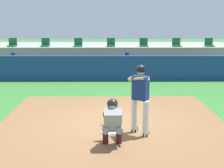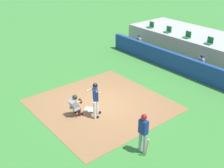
% 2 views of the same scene
% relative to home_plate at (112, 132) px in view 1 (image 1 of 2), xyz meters
% --- Properties ---
extents(ground_plane, '(80.00, 80.00, 0.00)m').
position_rel_home_plate_xyz_m(ground_plane, '(0.00, 0.80, -0.02)').
color(ground_plane, '#387A33').
extents(dirt_infield, '(6.40, 6.40, 0.01)m').
position_rel_home_plate_xyz_m(dirt_infield, '(0.00, 0.80, -0.02)').
color(dirt_infield, olive).
rests_on(dirt_infield, ground).
extents(home_plate, '(0.62, 0.62, 0.02)m').
position_rel_home_plate_xyz_m(home_plate, '(0.00, 0.00, 0.00)').
color(home_plate, white).
rests_on(home_plate, dirt_infield).
extents(batter_at_plate, '(0.55, 0.90, 1.80)m').
position_rel_home_plate_xyz_m(batter_at_plate, '(0.69, -0.07, 1.01)').
color(batter_at_plate, silver).
rests_on(batter_at_plate, ground).
extents(catcher_crouched, '(0.49, 1.91, 1.13)m').
position_rel_home_plate_xyz_m(catcher_crouched, '(-0.01, -0.78, 0.58)').
color(catcher_crouched, gray).
rests_on(catcher_crouched, ground).
extents(dugout_wall, '(13.00, 0.30, 1.20)m').
position_rel_home_plate_xyz_m(dugout_wall, '(0.00, 7.30, 0.58)').
color(dugout_wall, navy).
rests_on(dugout_wall, ground).
extents(dugout_bench, '(11.80, 0.44, 0.45)m').
position_rel_home_plate_xyz_m(dugout_bench, '(0.00, 8.30, 0.20)').
color(dugout_bench, olive).
rests_on(dugout_bench, ground).
extents(dugout_player_0, '(0.49, 0.70, 1.30)m').
position_rel_home_plate_xyz_m(dugout_player_0, '(-4.97, 8.14, 0.65)').
color(dugout_player_0, '#939399').
rests_on(dugout_player_0, ground).
extents(dugout_player_1, '(0.49, 0.70, 1.30)m').
position_rel_home_plate_xyz_m(dugout_player_1, '(0.81, 8.14, 0.65)').
color(dugout_player_1, '#939399').
rests_on(dugout_player_1, ground).
extents(stands_platform, '(15.00, 4.40, 1.40)m').
position_rel_home_plate_xyz_m(stands_platform, '(0.00, 11.70, 0.68)').
color(stands_platform, '#9E9E99').
rests_on(stands_platform, ground).
extents(stadium_seat_0, '(0.46, 0.46, 0.48)m').
position_rel_home_plate_xyz_m(stadium_seat_0, '(-5.57, 10.18, 1.51)').
color(stadium_seat_0, '#196033').
rests_on(stadium_seat_0, stands_platform).
extents(stadium_seat_1, '(0.46, 0.46, 0.48)m').
position_rel_home_plate_xyz_m(stadium_seat_1, '(-3.71, 10.18, 1.51)').
color(stadium_seat_1, '#196033').
rests_on(stadium_seat_1, stands_platform).
extents(stadium_seat_2, '(0.46, 0.46, 0.48)m').
position_rel_home_plate_xyz_m(stadium_seat_2, '(-1.86, 10.18, 1.51)').
color(stadium_seat_2, '#196033').
rests_on(stadium_seat_2, stands_platform).
extents(stadium_seat_3, '(0.46, 0.46, 0.48)m').
position_rel_home_plate_xyz_m(stadium_seat_3, '(0.00, 10.18, 1.51)').
color(stadium_seat_3, '#196033').
rests_on(stadium_seat_3, stands_platform).
extents(stadium_seat_4, '(0.46, 0.46, 0.48)m').
position_rel_home_plate_xyz_m(stadium_seat_4, '(1.86, 10.18, 1.51)').
color(stadium_seat_4, '#196033').
rests_on(stadium_seat_4, stands_platform).
extents(stadium_seat_5, '(0.46, 0.46, 0.48)m').
position_rel_home_plate_xyz_m(stadium_seat_5, '(3.71, 10.18, 1.51)').
color(stadium_seat_5, '#196033').
rests_on(stadium_seat_5, stands_platform).
extents(stadium_seat_6, '(0.46, 0.46, 0.48)m').
position_rel_home_plate_xyz_m(stadium_seat_6, '(5.57, 10.18, 1.51)').
color(stadium_seat_6, '#196033').
rests_on(stadium_seat_6, stands_platform).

